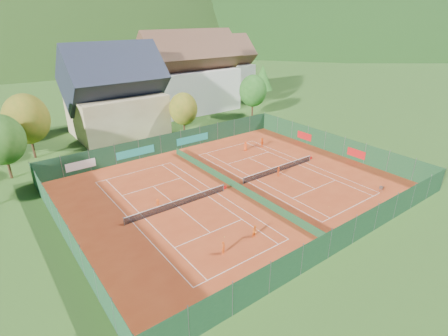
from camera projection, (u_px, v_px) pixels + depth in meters
ground at (233, 188)px, 44.08m from camera, size 600.00×600.00×0.00m
clay_pad at (233, 188)px, 44.07m from camera, size 40.00×32.00×0.01m
court_markings_left at (178, 207)px, 39.69m from camera, size 11.03×23.83×0.00m
court_markings_right at (279, 172)px, 48.45m from camera, size 11.03×23.83×0.00m
tennis_net_left at (179, 203)px, 39.57m from camera, size 13.30×0.10×1.02m
tennis_net_right at (280, 168)px, 48.33m from camera, size 13.30×0.10×1.02m
court_divider at (234, 184)px, 43.87m from camera, size 0.03×28.80×1.00m
fence_north at (168, 143)px, 54.93m from camera, size 40.00×0.10×3.00m
fence_south at (342, 237)px, 31.76m from camera, size 40.00×0.04×3.00m
fence_west at (65, 232)px, 32.51m from camera, size 0.04×32.00×3.00m
fence_east at (334, 144)px, 54.46m from camera, size 0.09×32.00×3.00m
chalet at (116, 97)px, 61.69m from camera, size 16.20×12.00×16.00m
hotel_block_a at (189, 77)px, 76.18m from camera, size 21.60×11.00×17.25m
hotel_block_b at (220, 71)px, 90.02m from camera, size 17.28×10.00×15.50m
tree_west_front at (1, 140)px, 44.47m from camera, size 5.72×5.72×8.69m
tree_west_mid at (26, 119)px, 50.78m from camera, size 6.44×6.44×9.78m
tree_center at (183, 109)px, 61.54m from camera, size 5.01×5.01×7.60m
tree_east_front at (253, 91)px, 72.59m from camera, size 5.72×5.72×8.69m
tree_east_mid at (263, 78)px, 83.65m from camera, size 5.04×5.04×9.00m
tree_east_back at (216, 74)px, 84.85m from camera, size 7.15×7.15×10.86m
mountain_backdrop at (60, 106)px, 246.63m from camera, size 820.00×530.00×242.00m
ball_hopper at (381, 188)px, 42.82m from camera, size 0.34×0.34×0.80m
loose_ball_0 at (225, 237)px, 34.30m from camera, size 0.07×0.07×0.07m
loose_ball_1 at (329, 207)px, 39.64m from camera, size 0.07×0.07×0.07m
loose_ball_2 at (237, 178)px, 46.67m from camera, size 0.07×0.07×0.07m
loose_ball_3 at (156, 175)px, 47.45m from camera, size 0.07×0.07×0.07m
loose_ball_4 at (293, 181)px, 45.67m from camera, size 0.07×0.07×0.07m
player_left_near at (224, 248)px, 31.69m from camera, size 0.58×0.55×1.33m
player_left_mid at (255, 231)px, 34.07m from camera, size 0.68×0.54×1.34m
player_left_far at (158, 204)px, 39.01m from camera, size 0.95×0.76×1.28m
player_right_near at (278, 171)px, 46.89m from camera, size 0.72×0.90×1.43m
player_right_far_a at (246, 146)px, 55.72m from camera, size 0.78×0.55×1.50m
player_right_far_b at (262, 142)px, 57.22m from camera, size 1.42×1.25×1.56m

